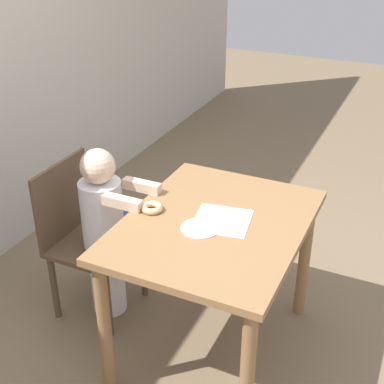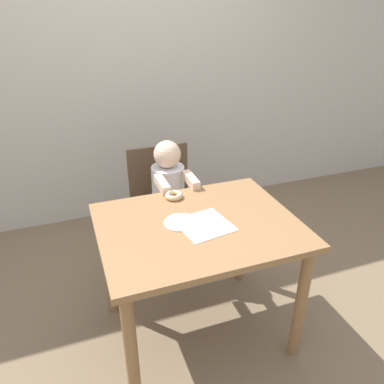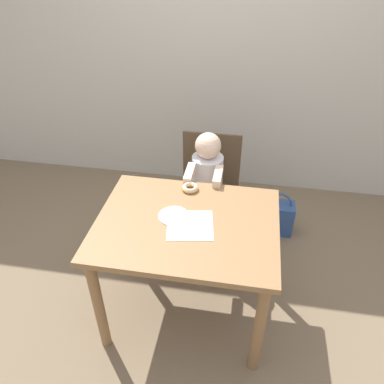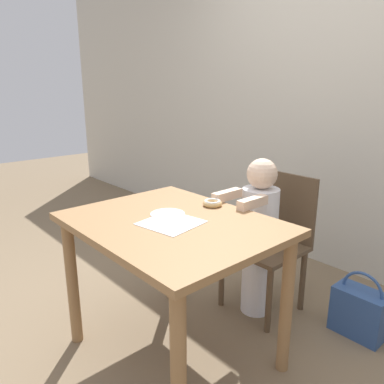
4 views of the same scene
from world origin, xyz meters
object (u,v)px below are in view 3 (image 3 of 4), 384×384
at_px(child_figure, 207,192).
at_px(donut, 190,188).
at_px(handbag, 275,217).
at_px(chair, 209,189).

height_order(child_figure, donut, child_figure).
distance_m(donut, handbag, 1.03).
bearing_deg(child_figure, handbag, 24.97).
distance_m(child_figure, donut, 0.42).
bearing_deg(chair, child_figure, -90.00).
bearing_deg(handbag, child_figure, -155.03).
distance_m(chair, handbag, 0.62).
height_order(child_figure, handbag, child_figure).
distance_m(chair, child_figure, 0.13).
xyz_separation_m(chair, donut, (-0.06, -0.45, 0.32)).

